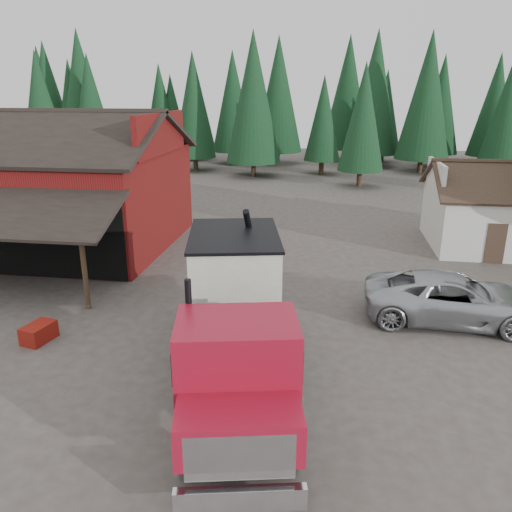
# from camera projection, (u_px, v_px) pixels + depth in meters

# --- Properties ---
(ground) EXTENTS (120.00, 120.00, 0.00)m
(ground) POSITION_uv_depth(u_px,v_px,m) (218.00, 344.00, 16.59)
(ground) COLOR #483E38
(ground) RESTS_ON ground
(red_barn) EXTENTS (12.80, 13.63, 7.18)m
(red_barn) POSITION_uv_depth(u_px,v_px,m) (56.00, 196.00, 26.57)
(red_barn) COLOR maroon
(red_barn) RESTS_ON ground
(farmhouse) EXTENTS (8.60, 6.42, 4.65)m
(farmhouse) POSITION_uv_depth(u_px,v_px,m) (510.00, 217.00, 26.46)
(farmhouse) COLOR silver
(farmhouse) RESTS_ON ground
(conifer_backdrop) EXTENTS (76.00, 16.00, 16.00)m
(conifer_backdrop) POSITION_uv_depth(u_px,v_px,m) (299.00, 166.00, 56.02)
(conifer_backdrop) COLOR black
(conifer_backdrop) RESTS_ON ground
(near_pine_a) EXTENTS (4.40, 4.40, 11.40)m
(near_pine_a) POSITION_uv_depth(u_px,v_px,m) (41.00, 110.00, 43.92)
(near_pine_a) COLOR #382619
(near_pine_a) RESTS_ON ground
(near_pine_b) EXTENTS (3.96, 3.96, 10.40)m
(near_pine_b) POSITION_uv_depth(u_px,v_px,m) (363.00, 117.00, 42.07)
(near_pine_b) COLOR #382619
(near_pine_b) RESTS_ON ground
(near_pine_d) EXTENTS (5.28, 5.28, 13.40)m
(near_pine_d) POSITION_uv_depth(u_px,v_px,m) (253.00, 98.00, 46.74)
(near_pine_d) COLOR #382619
(near_pine_d) RESTS_ON ground
(feed_truck) EXTENTS (4.65, 10.47, 4.58)m
(feed_truck) POSITION_uv_depth(u_px,v_px,m) (236.00, 313.00, 13.84)
(feed_truck) COLOR black
(feed_truck) RESTS_ON ground
(silver_car) EXTENTS (6.39, 3.17, 1.74)m
(silver_car) POSITION_uv_depth(u_px,v_px,m) (453.00, 299.00, 18.02)
(silver_car) COLOR #B2B6BB
(silver_car) RESTS_ON ground
(equip_box) EXTENTS (0.92, 1.22, 0.60)m
(equip_box) POSITION_uv_depth(u_px,v_px,m) (39.00, 333.00, 16.72)
(equip_box) COLOR maroon
(equip_box) RESTS_ON ground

